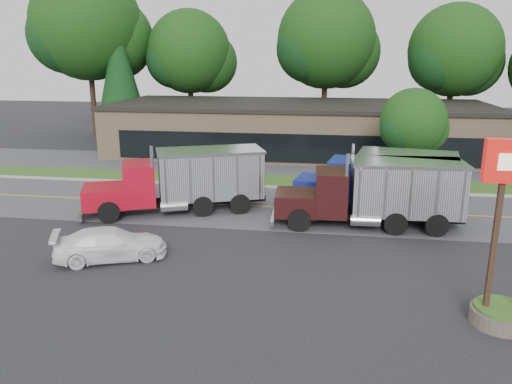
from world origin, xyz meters
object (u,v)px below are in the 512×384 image
(bilo_sign, at_px, (508,265))
(rally_car, at_px, (111,244))
(dump_truck_red, at_px, (186,179))
(dump_truck_maroon, at_px, (379,192))
(dump_truck_blue, at_px, (383,180))

(bilo_sign, height_order, rally_car, bilo_sign)
(dump_truck_red, distance_m, dump_truck_maroon, 10.21)
(dump_truck_red, height_order, dump_truck_maroon, same)
(dump_truck_blue, relative_size, dump_truck_maroon, 0.94)
(bilo_sign, height_order, dump_truck_red, bilo_sign)
(bilo_sign, relative_size, dump_truck_red, 0.61)
(dump_truck_red, height_order, rally_car, dump_truck_red)
(dump_truck_maroon, xyz_separation_m, rally_car, (-11.41, -5.92, -1.14))
(dump_truck_red, distance_m, rally_car, 7.19)
(dump_truck_blue, height_order, dump_truck_maroon, same)
(bilo_sign, height_order, dump_truck_maroon, bilo_sign)
(dump_truck_red, relative_size, dump_truck_maroon, 1.05)
(bilo_sign, bearing_deg, rally_car, 168.03)
(bilo_sign, distance_m, rally_car, 14.94)
(bilo_sign, distance_m, dump_truck_blue, 11.76)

